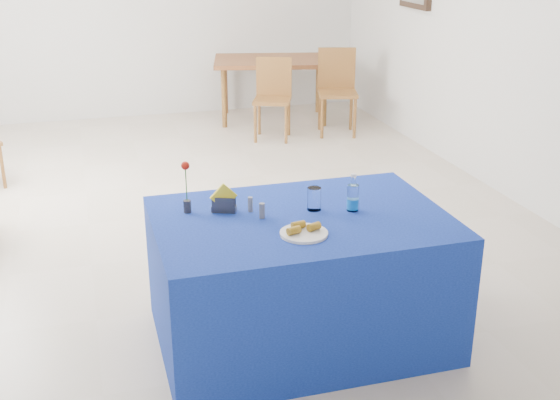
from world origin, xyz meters
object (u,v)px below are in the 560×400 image
object	(u,v)px
blue_table	(300,278)
chair_bg_left	(273,92)
water_bottle	(353,198)
plate	(304,233)
oak_table	(273,65)
chair_bg_right	(337,85)

from	to	relation	value
blue_table	chair_bg_left	distance (m)	4.26
water_bottle	plate	bearing A→B (deg)	-146.06
plate	oak_table	bearing A→B (deg)	76.16
blue_table	oak_table	bearing A→B (deg)	76.19
water_bottle	oak_table	size ratio (longest dim) A/B	0.14
blue_table	chair_bg_right	world-z (taller)	chair_bg_right
plate	blue_table	distance (m)	0.46
blue_table	water_bottle	bearing A→B (deg)	1.06
blue_table	oak_table	distance (m)	5.08
chair_bg_left	plate	bearing A→B (deg)	-81.74
plate	chair_bg_right	xyz separation A→B (m)	(1.82, 4.39, -0.21)
water_bottle	oak_table	xyz separation A→B (m)	(0.91, 4.92, -0.15)
plate	water_bottle	size ratio (longest dim) A/B	1.16
plate	water_bottle	xyz separation A→B (m)	(0.36, 0.24, 0.06)
plate	chair_bg_left	world-z (taller)	chair_bg_left
plate	chair_bg_left	xyz separation A→B (m)	(1.06, 4.38, -0.25)
chair_bg_left	chair_bg_right	bearing A→B (deg)	22.15
blue_table	chair_bg_right	distance (m)	4.51
chair_bg_left	chair_bg_right	distance (m)	0.77
blue_table	plate	bearing A→B (deg)	-104.52
chair_bg_right	blue_table	bearing A→B (deg)	-97.92
oak_table	chair_bg_left	bearing A→B (deg)	-105.53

